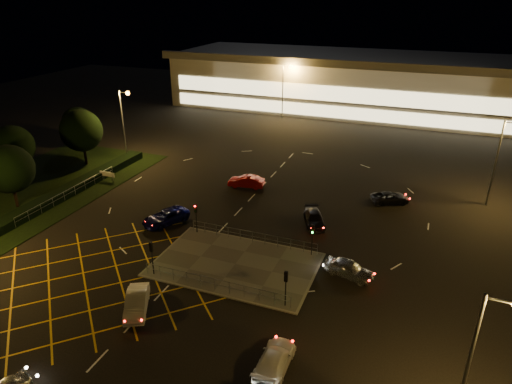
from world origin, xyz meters
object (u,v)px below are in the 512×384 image
(car_left_blue, at_px, (166,217))
(signal_se, at_px, (286,281))
(car_circ_red, at_px, (246,181))
(car_far_dkgrey, at_px, (314,219))
(signal_ne, at_px, (313,234))
(car_right_silver, at_px, (349,269))
(car_queue_white, at_px, (137,302))
(car_approach_white, at_px, (274,360))
(signal_nw, at_px, (196,212))
(car_east_grey, at_px, (390,198))
(signal_sw, at_px, (152,252))

(car_left_blue, bearing_deg, signal_se, -5.97)
(car_circ_red, bearing_deg, signal_se, 21.42)
(car_far_dkgrey, bearing_deg, signal_ne, -101.23)
(signal_se, xyz_separation_m, car_right_silver, (3.83, 5.95, -1.62))
(car_left_blue, distance_m, car_circ_red, 12.79)
(car_queue_white, distance_m, car_circ_red, 25.37)
(car_queue_white, height_order, car_approach_white, car_queue_white)
(signal_ne, height_order, car_right_silver, signal_ne)
(car_queue_white, height_order, car_left_blue, car_queue_white)
(car_right_silver, xyz_separation_m, car_approach_white, (-2.54, -12.28, -0.06))
(signal_nw, bearing_deg, signal_ne, 0.00)
(car_left_blue, distance_m, car_east_grey, 25.68)
(car_far_dkgrey, bearing_deg, car_east_grey, 27.27)
(signal_sw, relative_size, car_circ_red, 0.70)
(car_far_dkgrey, relative_size, car_east_grey, 1.01)
(car_left_blue, xyz_separation_m, car_circ_red, (4.31, 12.04, 0.03))
(car_right_silver, height_order, car_east_grey, car_right_silver)
(car_queue_white, height_order, car_far_dkgrey, car_queue_white)
(car_queue_white, xyz_separation_m, car_left_blue, (-5.55, 13.29, -0.01))
(signal_sw, bearing_deg, signal_ne, -146.35)
(signal_ne, xyz_separation_m, car_left_blue, (-16.12, 0.75, -1.65))
(signal_ne, distance_m, car_far_dkgrey, 6.53)
(car_east_grey, xyz_separation_m, car_approach_white, (-4.25, -28.88, 0.06))
(signal_se, height_order, signal_ne, same)
(car_east_grey, distance_m, car_approach_white, 29.19)
(signal_nw, height_order, car_far_dkgrey, signal_nw)
(signal_sw, distance_m, signal_ne, 14.41)
(signal_nw, distance_m, car_far_dkgrey, 12.43)
(car_far_dkgrey, relative_size, car_circ_red, 1.01)
(signal_nw, relative_size, car_circ_red, 0.70)
(car_left_blue, height_order, car_approach_white, car_left_blue)
(car_right_silver, distance_m, car_east_grey, 16.69)
(signal_se, distance_m, car_circ_red, 23.96)
(car_right_silver, relative_size, car_circ_red, 0.97)
(car_left_blue, bearing_deg, signal_nw, 12.13)
(car_right_silver, bearing_deg, car_left_blue, 95.52)
(signal_se, bearing_deg, signal_nw, -33.65)
(signal_sw, relative_size, car_east_grey, 0.70)
(car_left_blue, height_order, car_circ_red, car_circ_red)
(signal_sw, xyz_separation_m, car_approach_white, (13.29, -6.33, -1.68))
(signal_ne, bearing_deg, car_far_dkgrey, 102.22)
(car_left_blue, height_order, car_far_dkgrey, car_left_blue)
(signal_sw, distance_m, car_left_blue, 9.80)
(car_queue_white, height_order, car_right_silver, car_right_silver)
(signal_se, relative_size, car_east_grey, 0.70)
(car_right_silver, xyz_separation_m, car_circ_red, (-15.64, 14.83, 0.00))
(signal_se, height_order, car_far_dkgrey, signal_se)
(car_queue_white, relative_size, car_left_blue, 0.86)
(signal_se, height_order, car_right_silver, signal_se)
(car_far_dkgrey, relative_size, car_approach_white, 0.96)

